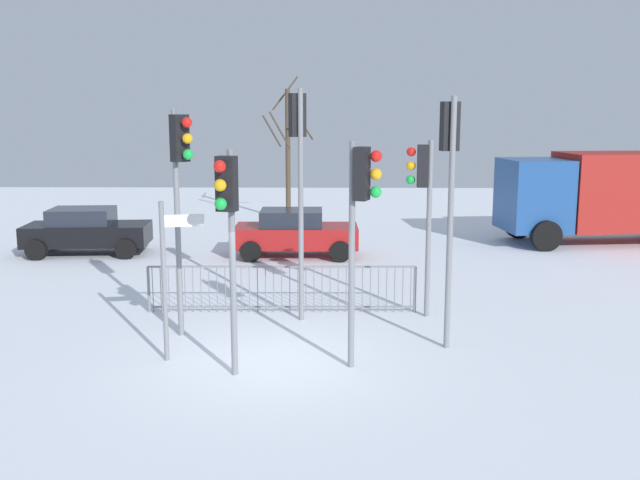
{
  "coord_description": "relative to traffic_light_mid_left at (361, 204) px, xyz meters",
  "views": [
    {
      "loc": [
        1.14,
        -12.38,
        4.47
      ],
      "look_at": [
        0.86,
        3.13,
        1.68
      ],
      "focal_mm": 40.17,
      "sensor_mm": 36.0,
      "label": 1
    }
  ],
  "objects": [
    {
      "name": "delivery_truck",
      "position": [
        8.92,
        12.39,
        -1.19
      ],
      "size": [
        7.28,
        3.41,
        3.1
      ],
      "rotation": [
        0.0,
        0.0,
        3.26
      ],
      "color": "maroon",
      "rests_on": "ground"
    },
    {
      "name": "traffic_light_rear_left",
      "position": [
        1.69,
        1.27,
        0.55
      ],
      "size": [
        0.36,
        0.56,
        4.75
      ],
      "rotation": [
        0.0,
        0.0,
        0.24
      ],
      "color": "slate",
      "rests_on": "ground"
    },
    {
      "name": "traffic_light_foreground_right",
      "position": [
        -1.21,
        3.07,
        0.69
      ],
      "size": [
        0.4,
        0.53,
        4.95
      ],
      "rotation": [
        0.0,
        0.0,
        0.44
      ],
      "color": "slate",
      "rests_on": "ground"
    },
    {
      "name": "ground_plane",
      "position": [
        -1.61,
        0.31,
        -2.92
      ],
      "size": [
        60.0,
        60.0,
        0.0
      ],
      "primitive_type": "plane",
      "color": "white"
    },
    {
      "name": "traffic_light_rear_right",
      "position": [
        1.46,
        3.28,
        -0.08
      ],
      "size": [
        0.57,
        0.33,
        3.87
      ],
      "rotation": [
        0.0,
        0.0,
        1.52
      ],
      "color": "slate",
      "rests_on": "ground"
    },
    {
      "name": "pedestrian_guard_railing",
      "position": [
        -1.61,
        3.54,
        -2.37
      ],
      "size": [
        6.06,
        0.16,
        1.07
      ],
      "rotation": [
        0.0,
        0.0,
        0.02
      ],
      "color": "slate",
      "rests_on": "ground"
    },
    {
      "name": "traffic_light_foreground_left",
      "position": [
        -3.43,
        1.73,
        0.39
      ],
      "size": [
        0.47,
        0.46,
        4.52
      ],
      "rotation": [
        0.0,
        0.0,
        3.98
      ],
      "color": "slate",
      "rests_on": "ground"
    },
    {
      "name": "car_black_far",
      "position": [
        -8.28,
        10.1,
        -2.16
      ],
      "size": [
        3.92,
        2.18,
        1.47
      ],
      "rotation": [
        0.0,
        0.0,
        0.08
      ],
      "color": "black",
      "rests_on": "ground"
    },
    {
      "name": "traffic_light_mid_right",
      "position": [
        -2.2,
        -0.5,
        -0.09
      ],
      "size": [
        0.37,
        0.55,
        3.86
      ],
      "rotation": [
        0.0,
        0.0,
        2.87
      ],
      "color": "slate",
      "rests_on": "ground"
    },
    {
      "name": "traffic_light_mid_left",
      "position": [
        0.0,
        0.0,
        0.0
      ],
      "size": [
        0.55,
        0.38,
        3.99
      ],
      "rotation": [
        0.0,
        0.0,
        4.37
      ],
      "color": "slate",
      "rests_on": "ground"
    },
    {
      "name": "car_red_mid",
      "position": [
        -1.64,
        9.87,
        -2.16
      ],
      "size": [
        3.83,
        1.98,
        1.47
      ],
      "rotation": [
        0.0,
        0.0,
        0.02
      ],
      "color": "maroon",
      "rests_on": "ground"
    },
    {
      "name": "bare_tree_left",
      "position": [
        -2.32,
        17.23,
        -0.04
      ],
      "size": [
        2.1,
        1.73,
        5.89
      ],
      "color": "#473828",
      "rests_on": "ground"
    },
    {
      "name": "direction_sign_post",
      "position": [
        -3.43,
        0.35,
        -1.28
      ],
      "size": [
        0.78,
        0.2,
        2.92
      ],
      "rotation": [
        0.0,
        0.0,
        0.19
      ],
      "color": "slate",
      "rests_on": "ground"
    }
  ]
}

